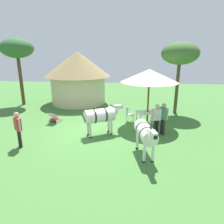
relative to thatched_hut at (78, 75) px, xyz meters
name	(u,v)px	position (x,y,z in m)	size (l,w,h in m)	color
ground_plane	(91,133)	(2.30, -6.37, -2.29)	(36.00, 36.00, 0.00)	#447837
thatched_hut	(78,75)	(0.00, 0.00, 0.00)	(5.25, 5.25, 4.18)	beige
shade_umbrella	(149,76)	(5.35, -4.71, 0.56)	(3.22, 3.22, 3.21)	#4E4319
patio_dining_table	(147,113)	(5.35, -4.71, -1.64)	(1.40, 1.17, 0.74)	silver
patio_chair_near_lawn	(162,113)	(6.29, -4.07, -1.76)	(0.60, 0.60, 0.90)	silver
patio_chair_west_end	(129,114)	(4.25, -4.41, -1.76)	(0.52, 0.54, 0.90)	silver
patio_chair_near_hut	(154,122)	(5.62, -5.82, -1.76)	(0.53, 0.51, 0.90)	white
guest_beside_umbrella	(163,116)	(6.03, -6.22, -1.29)	(0.45, 0.48, 1.66)	#242426
guest_behind_table	(157,117)	(5.69, -6.33, -1.31)	(0.55, 0.35, 1.63)	black
standing_watcher	(18,126)	(-0.51, -8.35, -1.30)	(0.46, 0.45, 1.64)	black
striped_lounge_chair	(55,118)	(-0.20, -4.96, -2.03)	(0.70, 0.89, 0.66)	#CA4642
zebra_nearest_camera	(101,116)	(2.86, -6.56, -1.27)	(1.96, 1.36, 1.55)	silver
zebra_by_umbrella	(146,133)	(5.01, -8.58, -1.29)	(0.92, 2.20, 1.54)	silver
acacia_tree_right_background	(17,49)	(-4.33, -1.02, 2.03)	(2.46, 2.46, 5.13)	brown
acacia_tree_far_lawn	(180,54)	(7.45, -2.17, 1.70)	(2.43, 2.43, 4.75)	#473D26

